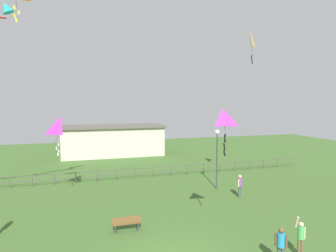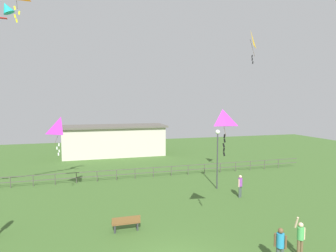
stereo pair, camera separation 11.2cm
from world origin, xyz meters
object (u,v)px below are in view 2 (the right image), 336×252
object	(u,v)px
person_1	(300,236)
person_3	(240,185)
kite_1	(61,127)
kite_2	(250,40)
lamppost	(218,146)
kite_0	(223,121)
person_4	(280,244)
park_bench	(126,223)

from	to	relation	value
person_1	person_3	bearing A→B (deg)	79.15
kite_1	kite_2	size ratio (longest dim) A/B	1.05
lamppost	kite_0	bearing A→B (deg)	-114.49
person_4	person_1	bearing A→B (deg)	16.29
lamppost	person_3	distance (m)	3.44
lamppost	person_1	size ratio (longest dim) A/B	2.58
person_4	kite_1	size ratio (longest dim) A/B	0.64
park_bench	kite_0	distance (m)	7.40
kite_1	kite_0	bearing A→B (deg)	-44.91
person_1	person_4	bearing A→B (deg)	-163.71
person_1	kite_2	distance (m)	13.70
park_bench	kite_2	world-z (taller)	kite_2
lamppost	kite_1	bearing A→B (deg)	175.48
person_3	kite_2	world-z (taller)	kite_2
park_bench	person_4	xyz separation A→B (m)	(5.80, -4.88, 0.49)
lamppost	park_bench	size ratio (longest dim) A/B	3.16
lamppost	person_3	xyz separation A→B (m)	(0.73, -2.27, -2.48)
lamppost	park_bench	xyz separation A→B (m)	(-7.87, -5.33, -2.95)
kite_0	park_bench	bearing A→B (deg)	156.26
person_4	park_bench	bearing A→B (deg)	139.92
lamppost	kite_0	size ratio (longest dim) A/B	2.14
person_1	kite_2	bearing A→B (deg)	73.43
person_1	kite_2	xyz separation A→B (m)	(2.49, 8.37, 10.55)
park_bench	person_3	world-z (taller)	person_3
kite_1	park_bench	bearing A→B (deg)	-59.15
person_1	kite_2	world-z (taller)	kite_2
person_1	person_4	distance (m)	1.42
lamppost	kite_2	xyz separation A→B (m)	(1.78, -1.44, 8.05)
person_1	person_4	size ratio (longest dim) A/B	1.10
person_1	person_3	world-z (taller)	person_1
person_4	kite_0	xyz separation A→B (m)	(-1.26, 2.88, 5.00)
person_3	person_4	world-z (taller)	person_4
park_bench	lamppost	bearing A→B (deg)	34.08
person_3	person_4	bearing A→B (deg)	-109.48
person_4	kite_2	bearing A→B (deg)	66.28
lamppost	park_bench	bearing A→B (deg)	-145.92
lamppost	kite_1	world-z (taller)	kite_1
kite_1	kite_2	world-z (taller)	kite_2
park_bench	person_1	xyz separation A→B (m)	(7.16, -4.48, 0.46)
lamppost	person_4	size ratio (longest dim) A/B	2.85
park_bench	kite_2	xyz separation A→B (m)	(9.66, 3.89, 11.01)
person_1	person_4	world-z (taller)	person_1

